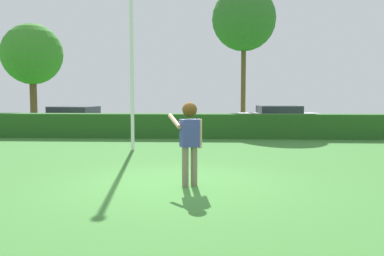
# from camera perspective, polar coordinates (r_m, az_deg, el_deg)

# --- Properties ---
(ground_plane) EXTENTS (60.00, 60.00, 0.00)m
(ground_plane) POSITION_cam_1_polar(r_m,az_deg,el_deg) (9.31, -2.19, -7.46)
(ground_plane) COLOR #3D7C33
(person) EXTENTS (0.76, 0.63, 1.78)m
(person) POSITION_cam_1_polar(r_m,az_deg,el_deg) (8.87, -0.35, -0.80)
(person) COLOR #7A6E58
(person) RESTS_ON ground
(frisbee) EXTENTS (0.22, 0.23, 0.05)m
(frisbee) POSITION_cam_1_polar(r_m,az_deg,el_deg) (9.29, -1.07, 0.75)
(frisbee) COLOR white
(lamppost) EXTENTS (0.24, 0.24, 6.58)m
(lamppost) POSITION_cam_1_polar(r_m,az_deg,el_deg) (14.62, -8.15, 11.22)
(lamppost) COLOR silver
(lamppost) RESTS_ON ground
(hedge_row) EXTENTS (20.94, 0.90, 1.04)m
(hedge_row) POSITION_cam_1_polar(r_m,az_deg,el_deg) (18.29, 0.32, 0.30)
(hedge_row) COLOR #26581E
(hedge_row) RESTS_ON ground
(parked_car_white) EXTENTS (4.48, 2.62, 1.25)m
(parked_car_white) POSITION_cam_1_polar(r_m,az_deg,el_deg) (22.21, -15.64, 1.37)
(parked_car_white) COLOR white
(parked_car_white) RESTS_ON ground
(parked_car_silver) EXTENTS (4.35, 2.15, 1.25)m
(parked_car_silver) POSITION_cam_1_polar(r_m,az_deg,el_deg) (23.00, 11.65, 1.57)
(parked_car_silver) COLOR #B7B7BC
(parked_car_silver) RESTS_ON ground
(oak_tree) EXTENTS (3.76, 3.76, 8.14)m
(oak_tree) POSITION_cam_1_polar(r_m,az_deg,el_deg) (25.82, 7.02, 14.33)
(oak_tree) COLOR brown
(oak_tree) RESTS_ON ground
(maple_tree) EXTENTS (3.49, 3.49, 5.90)m
(maple_tree) POSITION_cam_1_polar(r_m,az_deg,el_deg) (26.43, -20.76, 9.24)
(maple_tree) COLOR brown
(maple_tree) RESTS_ON ground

